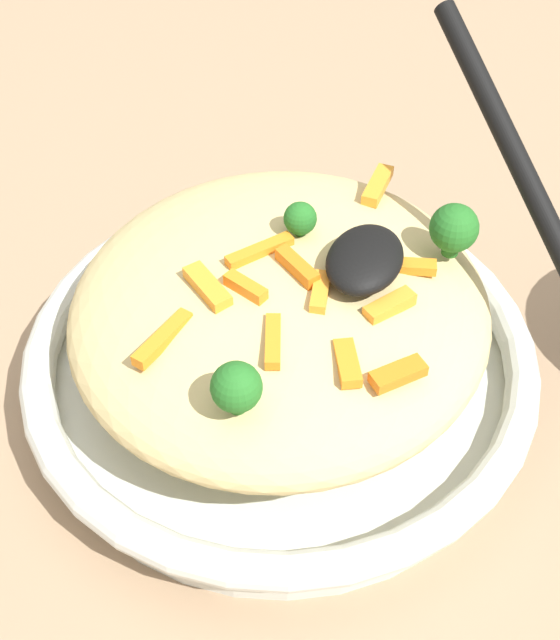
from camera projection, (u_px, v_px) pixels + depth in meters
name	position (u px, v px, depth m)	size (l,w,h in m)	color
ground_plane	(280.00, 389.00, 0.54)	(2.40, 2.40, 0.00)	#9E7F60
serving_bowl	(280.00, 363.00, 0.52)	(0.31, 0.31, 0.04)	silver
pasta_mound	(280.00, 308.00, 0.49)	(0.25, 0.24, 0.06)	#D1BA7A
carrot_piece_0	(298.00, 266.00, 0.46)	(0.03, 0.01, 0.01)	orange
carrot_piece_1	(390.00, 306.00, 0.45)	(0.03, 0.01, 0.01)	orange
carrot_piece_2	(163.00, 339.00, 0.43)	(0.04, 0.01, 0.01)	orange
carrot_piece_3	(378.00, 185.00, 0.52)	(0.04, 0.01, 0.01)	orange
carrot_piece_4	(347.00, 363.00, 0.42)	(0.03, 0.01, 0.01)	orange
carrot_piece_5	(320.00, 292.00, 0.45)	(0.03, 0.01, 0.01)	orange
carrot_piece_6	(260.00, 251.00, 0.47)	(0.04, 0.01, 0.01)	orange
carrot_piece_7	(207.00, 287.00, 0.45)	(0.03, 0.01, 0.01)	orange
carrot_piece_8	(400.00, 266.00, 0.47)	(0.04, 0.01, 0.01)	orange
carrot_piece_9	(273.00, 341.00, 0.43)	(0.03, 0.01, 0.01)	orange
carrot_piece_10	(398.00, 374.00, 0.42)	(0.03, 0.01, 0.01)	orange
carrot_piece_11	(246.00, 287.00, 0.45)	(0.03, 0.01, 0.01)	orange
broccoli_floret_0	(454.00, 229.00, 0.47)	(0.03, 0.03, 0.03)	#205B1C
broccoli_floret_1	(355.00, 249.00, 0.46)	(0.02, 0.02, 0.02)	#377928
broccoli_floret_2	(236.00, 388.00, 0.40)	(0.02, 0.02, 0.03)	#205B1C
broccoli_floret_3	(292.00, 217.00, 0.48)	(0.02, 0.02, 0.02)	#205B1C
serving_spoon	(425.00, 218.00, 0.45)	(0.15, 0.15, 0.10)	black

